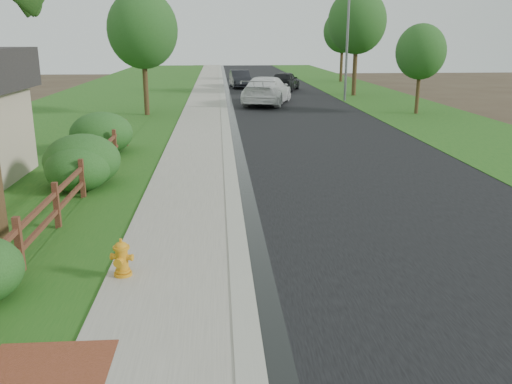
{
  "coord_description": "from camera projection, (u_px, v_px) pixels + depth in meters",
  "views": [
    {
      "loc": [
        0.05,
        -6.64,
        4.18
      ],
      "look_at": [
        0.89,
        5.41,
        0.73
      ],
      "focal_mm": 38.0,
      "sensor_mm": 36.0,
      "label": 1
    }
  ],
  "objects": [
    {
      "name": "tree_near_left",
      "position": [
        143.0,
        30.0,
        28.94
      ],
      "size": [
        3.76,
        3.76,
        6.66
      ],
      "color": "#3B2E18",
      "rests_on": "ground"
    },
    {
      "name": "dark_car_far",
      "position": [
        240.0,
        79.0,
        46.66
      ],
      "size": [
        1.83,
        4.5,
        1.45
      ],
      "primitive_type": "imported",
      "rotation": [
        0.0,
        0.0,
        0.07
      ],
      "color": "black",
      "rests_on": "road"
    },
    {
      "name": "lawn_near",
      "position": [
        110.0,
        95.0,
        40.54
      ],
      "size": [
        9.0,
        90.0,
        0.04
      ],
      "primitive_type": "cube",
      "color": "#1A4E16",
      "rests_on": "ground"
    },
    {
      "name": "shrub_c",
      "position": [
        78.0,
        169.0,
        15.14
      ],
      "size": [
        2.31,
        2.31,
        1.31
      ],
      "primitive_type": "ellipsoid",
      "rotation": [
        0.0,
        0.0,
        0.34
      ],
      "color": "#1E4518",
      "rests_on": "ground"
    },
    {
      "name": "curb",
      "position": [
        222.0,
        94.0,
        41.1
      ],
      "size": [
        0.4,
        90.0,
        0.12
      ],
      "primitive_type": "cube",
      "color": "gray",
      "rests_on": "ground"
    },
    {
      "name": "tree_mid_right",
      "position": [
        357.0,
        22.0,
        38.93
      ],
      "size": [
        4.2,
        4.2,
        7.62
      ],
      "color": "#3B2E18",
      "rests_on": "ground"
    },
    {
      "name": "shrub_d",
      "position": [
        102.0,
        133.0,
        20.01
      ],
      "size": [
        2.65,
        2.65,
        1.56
      ],
      "primitive_type": "ellipsoid",
      "rotation": [
        0.0,
        0.0,
        0.18
      ],
      "color": "#1E4518",
      "rests_on": "ground"
    },
    {
      "name": "boulder",
      "position": [
        79.0,
        170.0,
        16.41
      ],
      "size": [
        1.07,
        0.89,
        0.62
      ],
      "primitive_type": "ellipsoid",
      "rotation": [
        0.0,
        0.0,
        -0.23
      ],
      "color": "brown",
      "rests_on": "ground"
    },
    {
      "name": "fire_hydrant",
      "position": [
        122.0,
        259.0,
        9.57
      ],
      "size": [
        0.46,
        0.37,
        0.69
      ],
      "color": "orange",
      "rests_on": "sidewalk"
    },
    {
      "name": "tree_far_right",
      "position": [
        343.0,
        31.0,
        51.69
      ],
      "size": [
        3.68,
        3.68,
        6.79
      ],
      "color": "#3B2E18",
      "rests_on": "ground"
    },
    {
      "name": "tree_near_right",
      "position": [
        421.0,
        52.0,
        29.76
      ],
      "size": [
        2.75,
        2.75,
        4.95
      ],
      "color": "#3B2E18",
      "rests_on": "ground"
    },
    {
      "name": "dark_car_mid",
      "position": [
        285.0,
        81.0,
        43.86
      ],
      "size": [
        3.23,
        4.96,
        1.57
      ],
      "primitive_type": "imported",
      "rotation": [
        0.0,
        0.0,
        2.82
      ],
      "color": "black",
      "rests_on": "road"
    },
    {
      "name": "verge_far",
      "position": [
        366.0,
        93.0,
        41.85
      ],
      "size": [
        6.0,
        90.0,
        0.04
      ],
      "primitive_type": "cube",
      "color": "#1A4E16",
      "rests_on": "ground"
    },
    {
      "name": "white_suv",
      "position": [
        267.0,
        90.0,
        34.85
      ],
      "size": [
        4.05,
        6.58,
        1.78
      ],
      "primitive_type": "imported",
      "rotation": [
        0.0,
        0.0,
        2.87
      ],
      "color": "white",
      "rests_on": "road"
    },
    {
      "name": "sidewalk",
      "position": [
        205.0,
        94.0,
        41.01
      ],
      "size": [
        2.2,
        90.0,
        0.1
      ],
      "primitive_type": "cube",
      "color": "gray",
      "rests_on": "ground"
    },
    {
      "name": "grass_strip",
      "position": [
        180.0,
        95.0,
        40.89
      ],
      "size": [
        1.6,
        90.0,
        0.06
      ],
      "primitive_type": "cube",
      "color": "#1A4E16",
      "rests_on": "ground"
    },
    {
      "name": "wet_gutter",
      "position": [
        227.0,
        94.0,
        41.13
      ],
      "size": [
        0.5,
        90.0,
        0.0
      ],
      "primitive_type": "cube",
      "color": "black",
      "rests_on": "road"
    },
    {
      "name": "ranch_fence",
      "position": [
        70.0,
        189.0,
        13.24
      ],
      "size": [
        0.12,
        16.92,
        1.1
      ],
      "color": "#492418",
      "rests_on": "ground"
    },
    {
      "name": "streetlight",
      "position": [
        345.0,
        30.0,
        35.71
      ],
      "size": [
        1.89,
        0.28,
        8.18
      ],
      "color": "slate",
      "rests_on": "ground"
    },
    {
      "name": "ground",
      "position": [
        219.0,
        350.0,
        7.51
      ],
      "size": [
        120.0,
        120.0,
        0.0
      ],
      "primitive_type": "plane",
      "color": "#3B2E20"
    },
    {
      "name": "road",
      "position": [
        277.0,
        94.0,
        41.39
      ],
      "size": [
        8.0,
        90.0,
        0.02
      ],
      "primitive_type": "cube",
      "color": "black",
      "rests_on": "ground"
    },
    {
      "name": "shrub_b",
      "position": [
        82.0,
        161.0,
        15.62
      ],
      "size": [
        2.2,
        2.2,
        1.53
      ],
      "primitive_type": "ellipsoid",
      "rotation": [
        0.0,
        0.0,
        0.0
      ],
      "color": "#1E4518",
      "rests_on": "ground"
    }
  ]
}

